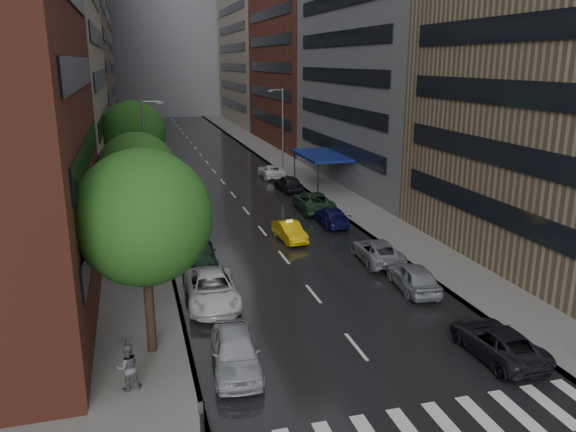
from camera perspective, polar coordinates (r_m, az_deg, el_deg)
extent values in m
plane|color=gray|center=(22.27, 11.05, -17.67)|extent=(220.00, 220.00, 0.00)
cube|color=black|center=(68.15, -8.02, 5.15)|extent=(14.00, 140.00, 0.01)
cube|color=gray|center=(67.55, -15.62, 4.70)|extent=(4.00, 140.00, 0.15)
cube|color=gray|center=(69.88, -0.66, 5.62)|extent=(4.00, 140.00, 0.15)
cube|color=silver|center=(21.23, 15.92, -19.82)|extent=(0.55, 2.80, 0.01)
cube|color=silver|center=(21.91, 19.23, -18.90)|extent=(0.55, 2.80, 0.01)
cube|color=silver|center=(22.65, 22.29, -17.99)|extent=(0.55, 2.80, 0.01)
cube|color=silver|center=(23.46, 25.12, -17.09)|extent=(0.55, 2.80, 0.01)
cube|color=#937A5B|center=(80.72, -20.69, 13.78)|extent=(8.00, 28.00, 22.00)
cube|color=slate|center=(110.86, -19.89, 18.22)|extent=(8.00, 32.00, 38.00)
cube|color=#937A5B|center=(37.27, 25.59, 18.57)|extent=(8.00, 20.00, 30.00)
cube|color=slate|center=(57.65, 9.06, 15.25)|extent=(8.00, 28.00, 24.00)
cube|color=maroon|center=(84.15, 0.85, 19.54)|extent=(8.00, 28.00, 36.00)
cube|color=gray|center=(113.04, -3.67, 16.46)|extent=(8.00, 32.00, 28.00)
cube|color=slate|center=(134.83, -12.48, 16.83)|extent=(40.00, 14.00, 32.00)
cylinder|color=#382619|center=(24.32, -13.92, -8.40)|extent=(0.40, 0.40, 4.84)
sphere|color=#1E5116|center=(23.12, -14.50, -0.13)|extent=(5.53, 5.53, 5.53)
cylinder|color=#382619|center=(36.68, -14.70, -0.69)|extent=(0.40, 0.40, 4.34)
sphere|color=#1E5116|center=(35.94, -15.06, 4.31)|extent=(4.96, 4.96, 4.96)
cylinder|color=#382619|center=(51.10, -15.17, 4.08)|extent=(0.40, 0.40, 4.86)
sphere|color=#1E5116|center=(50.54, -15.46, 8.13)|extent=(5.56, 5.56, 5.56)
imported|color=#DFAD0B|center=(38.96, 0.15, -1.55)|extent=(1.69, 4.06, 1.31)
imported|color=#ACABB1|center=(23.31, -5.34, -13.52)|extent=(2.30, 4.83, 1.60)
imported|color=white|center=(29.28, -7.76, -7.37)|extent=(2.73, 5.63, 1.54)
imported|color=#193722|center=(34.80, -9.16, -3.69)|extent=(2.31, 5.30, 1.52)
imported|color=black|center=(40.15, -10.12, -1.20)|extent=(2.05, 4.90, 1.41)
imported|color=black|center=(25.76, 20.46, -11.85)|extent=(2.36, 4.90, 1.35)
imported|color=gray|center=(31.36, 12.63, -6.06)|extent=(2.22, 4.61, 1.52)
imported|color=gray|center=(35.31, 9.05, -3.53)|extent=(2.67, 5.08, 1.36)
imported|color=#0D0E40|center=(42.71, 4.40, -0.03)|extent=(2.11, 4.74, 1.35)
imported|color=#19381E|center=(46.64, 2.58, 1.49)|extent=(3.01, 5.89, 1.59)
imported|color=black|center=(53.78, 0.03, 3.36)|extent=(2.10, 4.61, 1.53)
imported|color=white|center=(60.21, -1.72, 4.58)|extent=(2.24, 4.83, 1.34)
imported|color=#57575D|center=(22.45, -15.95, -14.54)|extent=(1.00, 0.84, 1.84)
imported|color=black|center=(22.10, -16.10, -12.89)|extent=(0.96, 0.98, 0.88)
imported|color=black|center=(15.63, -8.75, -19.57)|extent=(0.18, 0.15, 0.90)
cylinder|color=gray|center=(47.08, -14.30, 5.95)|extent=(0.18, 0.18, 9.00)
cube|color=gray|center=(46.66, -12.89, 11.16)|extent=(0.50, 0.22, 0.16)
cylinder|color=gray|center=(64.13, -0.55, 8.86)|extent=(0.18, 0.18, 9.00)
cube|color=gray|center=(63.43, -1.81, 12.58)|extent=(0.50, 0.22, 0.16)
cube|color=navy|center=(55.22, 3.40, 6.17)|extent=(4.00, 8.00, 0.25)
cylinder|color=black|center=(51.44, 3.07, 3.79)|extent=(0.12, 0.12, 3.00)
cylinder|color=black|center=(58.56, 0.67, 5.25)|extent=(0.12, 0.12, 3.00)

